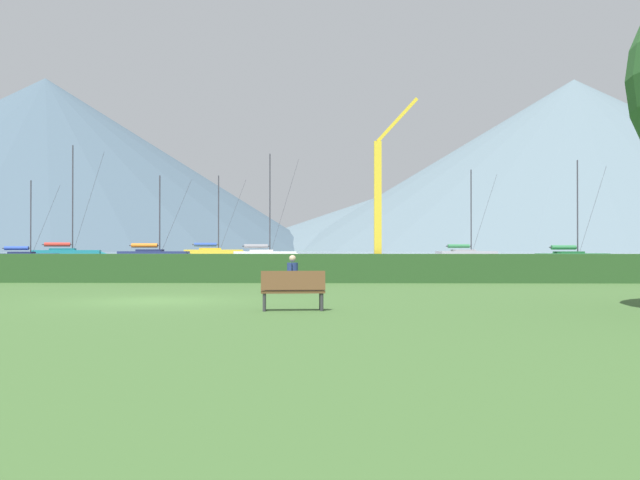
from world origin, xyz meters
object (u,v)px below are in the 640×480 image
at_px(sailboat_slip_1, 155,256).
at_px(sailboat_slip_12, 573,258).
at_px(sailboat_slip_8, 68,254).
at_px(dock_crane, 379,208).
at_px(sailboat_slip_9, 26,257).
at_px(sailboat_slip_6, 467,255).
at_px(park_bench_under_tree, 293,289).
at_px(person_seated_viewer, 293,272).
at_px(sailboat_slip_3, 214,253).
at_px(sailboat_slip_5, 266,255).

relative_size(sailboat_slip_1, sailboat_slip_12, 0.96).
xyz_separation_m(sailboat_slip_8, dock_crane, (35.89, -4.30, 5.03)).
height_order(sailboat_slip_1, sailboat_slip_9, sailboat_slip_1).
height_order(sailboat_slip_9, sailboat_slip_12, sailboat_slip_12).
xyz_separation_m(sailboat_slip_6, sailboat_slip_12, (5.89, -19.67, -0.06)).
bearing_deg(sailboat_slip_9, sailboat_slip_12, -7.44).
xyz_separation_m(sailboat_slip_1, dock_crane, (23.33, 5.32, 5.11)).
distance_m(sailboat_slip_8, park_bench_under_tree, 74.37).
bearing_deg(sailboat_slip_1, person_seated_viewer, -72.03).
bearing_deg(sailboat_slip_3, sailboat_slip_6, -30.04).
height_order(sailboat_slip_3, park_bench_under_tree, sailboat_slip_3).
bearing_deg(sailboat_slip_1, sailboat_slip_9, -149.72).
height_order(person_seated_viewer, dock_crane, dock_crane).
relative_size(sailboat_slip_6, sailboat_slip_9, 1.33).
xyz_separation_m(sailboat_slip_6, park_bench_under_tree, (-15.99, -68.15, -0.13)).
distance_m(sailboat_slip_6, sailboat_slip_9, 47.24).
bearing_deg(sailboat_slip_3, dock_crane, -47.44).
relative_size(sailboat_slip_5, person_seated_viewer, 9.36).
relative_size(sailboat_slip_9, person_seated_viewer, 6.27).
distance_m(sailboat_slip_3, park_bench_under_tree, 81.32).
relative_size(park_bench_under_tree, dock_crane, 0.09).
bearing_deg(park_bench_under_tree, dock_crane, 79.67).
relative_size(sailboat_slip_1, sailboat_slip_6, 0.85).
relative_size(sailboat_slip_5, dock_crane, 0.65).
xyz_separation_m(sailboat_slip_1, sailboat_slip_8, (-12.56, 9.62, 0.08)).
xyz_separation_m(sailboat_slip_8, sailboat_slip_12, (52.16, -19.45, -0.15)).
bearing_deg(person_seated_viewer, sailboat_slip_3, 113.25).
xyz_separation_m(sailboat_slip_1, sailboat_slip_3, (2.55, 21.58, 0.07)).
height_order(sailboat_slip_1, sailboat_slip_3, sailboat_slip_3).
distance_m(person_seated_viewer, dock_crane, 57.42).
distance_m(sailboat_slip_5, sailboat_slip_8, 24.02).
bearing_deg(sailboat_slip_12, sailboat_slip_9, 161.93).
xyz_separation_m(sailboat_slip_3, sailboat_slip_8, (-15.11, -11.96, 0.01)).
bearing_deg(sailboat_slip_1, sailboat_slip_8, 142.00).
bearing_deg(sailboat_slip_6, dock_crane, -168.07).
distance_m(sailboat_slip_3, sailboat_slip_12, 48.57).
distance_m(sailboat_slip_6, person_seated_viewer, 63.55).
distance_m(sailboat_slip_3, person_seated_viewer, 74.61).
bearing_deg(sailboat_slip_9, dock_crane, 15.49).
distance_m(sailboat_slip_6, dock_crane, 12.42).
bearing_deg(person_seated_viewer, park_bench_under_tree, -74.58).
xyz_separation_m(sailboat_slip_1, sailboat_slip_6, (33.70, 9.84, -0.01)).
height_order(sailboat_slip_3, person_seated_viewer, sailboat_slip_3).
bearing_deg(sailboat_slip_8, sailboat_slip_12, -32.85).
distance_m(sailboat_slip_9, person_seated_viewer, 53.13).
bearing_deg(sailboat_slip_5, sailboat_slip_9, -162.54).
relative_size(sailboat_slip_8, park_bench_under_tree, 8.65).
distance_m(sailboat_slip_8, person_seated_viewer, 68.07).
xyz_separation_m(park_bench_under_tree, person_seated_viewer, (-0.42, 6.76, 0.16)).
bearing_deg(dock_crane, person_seated_viewer, -96.06).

